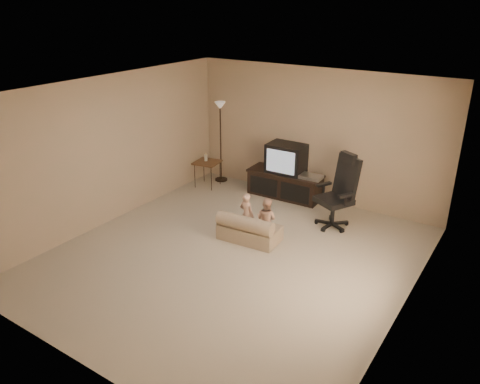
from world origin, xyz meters
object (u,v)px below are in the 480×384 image
(child_sofa, at_px, (248,230))
(toddler_left, at_px, (247,215))
(office_chair, at_px, (337,201))
(toddler_right, at_px, (266,219))
(tv_stand, at_px, (286,175))
(side_table, at_px, (207,162))
(floor_lamp, at_px, (220,124))

(child_sofa, height_order, toddler_left, toddler_left)
(office_chair, height_order, toddler_right, office_chair)
(tv_stand, distance_m, office_chair, 1.48)
(child_sofa, height_order, toddler_right, toddler_right)
(office_chair, height_order, child_sofa, office_chair)
(tv_stand, height_order, child_sofa, tv_stand)
(tv_stand, bearing_deg, child_sofa, -80.97)
(side_table, height_order, toddler_right, toddler_right)
(floor_lamp, distance_m, toddler_left, 2.70)
(toddler_left, bearing_deg, side_table, -31.27)
(tv_stand, height_order, toddler_left, tv_stand)
(office_chair, xyz_separation_m, child_sofa, (-0.96, -1.28, -0.27))
(tv_stand, xyz_separation_m, office_chair, (1.34, -0.65, 0.02))
(tv_stand, xyz_separation_m, floor_lamp, (-1.57, 0.02, 0.79))
(floor_lamp, height_order, child_sofa, floor_lamp)
(floor_lamp, bearing_deg, office_chair, -12.97)
(side_table, relative_size, floor_lamp, 0.43)
(tv_stand, bearing_deg, toddler_left, -84.02)
(tv_stand, distance_m, side_table, 1.66)
(child_sofa, xyz_separation_m, toddler_left, (-0.13, 0.14, 0.18))
(tv_stand, height_order, office_chair, office_chair)
(child_sofa, distance_m, toddler_right, 0.34)
(floor_lamp, bearing_deg, toddler_right, -39.17)
(side_table, distance_m, toddler_left, 2.32)
(toddler_left, distance_m, toddler_right, 0.35)
(tv_stand, xyz_separation_m, toddler_right, (0.59, -1.74, -0.08))
(side_table, bearing_deg, floor_lamp, 83.83)
(toddler_left, height_order, toddler_right, toddler_left)
(tv_stand, bearing_deg, office_chair, -27.80)
(child_sofa, bearing_deg, side_table, 138.18)
(side_table, relative_size, child_sofa, 0.72)
(child_sofa, bearing_deg, floor_lamp, 130.62)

